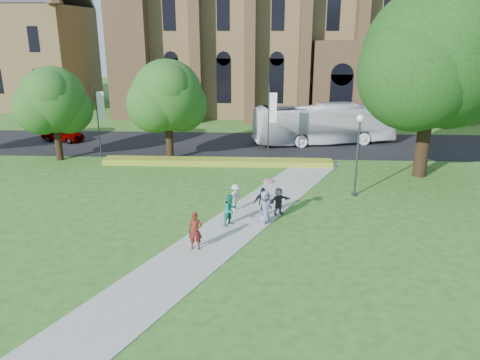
# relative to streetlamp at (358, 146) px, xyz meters

# --- Properties ---
(ground) EXTENTS (160.00, 160.00, 0.00)m
(ground) POSITION_rel_streetlamp_xyz_m (-7.50, -6.50, -3.30)
(ground) COLOR #2D5B1B
(ground) RESTS_ON ground
(road) EXTENTS (160.00, 10.00, 0.02)m
(road) POSITION_rel_streetlamp_xyz_m (-7.50, 13.50, -3.29)
(road) COLOR black
(road) RESTS_ON ground
(footpath) EXTENTS (15.58, 28.54, 0.04)m
(footpath) POSITION_rel_streetlamp_xyz_m (-7.50, -5.50, -3.28)
(footpath) COLOR #B2B2A8
(footpath) RESTS_ON ground
(flower_hedge) EXTENTS (18.00, 1.40, 0.45)m
(flower_hedge) POSITION_rel_streetlamp_xyz_m (-9.50, 6.70, -3.07)
(flower_hedge) COLOR gold
(flower_hedge) RESTS_ON ground
(cathedral) EXTENTS (52.60, 18.25, 28.00)m
(cathedral) POSITION_rel_streetlamp_xyz_m (2.50, 33.23, 9.69)
(cathedral) COLOR brown
(cathedral) RESTS_ON ground
(building_west) EXTENTS (22.00, 14.00, 18.30)m
(building_west) POSITION_rel_streetlamp_xyz_m (-41.50, 35.50, 5.91)
(building_west) COLOR brown
(building_west) RESTS_ON ground
(streetlamp) EXTENTS (0.44, 0.44, 5.24)m
(streetlamp) POSITION_rel_streetlamp_xyz_m (0.00, 0.00, 0.00)
(streetlamp) COLOR #38383D
(streetlamp) RESTS_ON ground
(large_tree) EXTENTS (9.60, 9.60, 13.20)m
(large_tree) POSITION_rel_streetlamp_xyz_m (5.50, 4.50, 5.07)
(large_tree) COLOR #332114
(large_tree) RESTS_ON ground
(street_tree_0) EXTENTS (5.20, 5.20, 7.50)m
(street_tree_0) POSITION_rel_streetlamp_xyz_m (-22.50, 7.50, 1.58)
(street_tree_0) COLOR #332114
(street_tree_0) RESTS_ON ground
(street_tree_1) EXTENTS (5.60, 5.60, 8.05)m
(street_tree_1) POSITION_rel_streetlamp_xyz_m (-13.50, 8.00, 1.93)
(street_tree_1) COLOR #332114
(street_tree_1) RESTS_ON ground
(banner_pole_0) EXTENTS (0.70, 0.10, 6.00)m
(banner_pole_0) POSITION_rel_streetlamp_xyz_m (-5.39, 8.70, 0.09)
(banner_pole_0) COLOR #38383D
(banner_pole_0) RESTS_ON ground
(banner_pole_1) EXTENTS (0.70, 0.10, 6.00)m
(banner_pole_1) POSITION_rel_streetlamp_xyz_m (-19.39, 8.70, 0.09)
(banner_pole_1) COLOR #38383D
(banner_pole_1) RESTS_ON ground
(tour_coach) EXTENTS (13.42, 5.82, 3.64)m
(tour_coach) POSITION_rel_streetlamp_xyz_m (-0.32, 14.30, -1.46)
(tour_coach) COLOR silver
(tour_coach) RESTS_ON road
(car_0) EXTENTS (4.46, 2.89, 1.41)m
(car_0) POSITION_rel_streetlamp_xyz_m (-24.92, 13.91, -2.57)
(car_0) COLOR gray
(car_0) RESTS_ON road
(pedestrian_0) EXTENTS (0.70, 0.47, 1.88)m
(pedestrian_0) POSITION_rel_streetlamp_xyz_m (-9.11, -8.20, -2.32)
(pedestrian_0) COLOR #5F1C15
(pedestrian_0) RESTS_ON footpath
(pedestrian_1) EXTENTS (1.07, 1.08, 1.76)m
(pedestrian_1) POSITION_rel_streetlamp_xyz_m (-7.63, -5.22, -2.37)
(pedestrian_1) COLOR #1A846E
(pedestrian_1) RESTS_ON footpath
(pedestrian_2) EXTENTS (1.11, 1.18, 1.60)m
(pedestrian_2) POSITION_rel_streetlamp_xyz_m (-7.46, -3.04, -2.45)
(pedestrian_2) COLOR #B9B9B9
(pedestrian_2) RESTS_ON footpath
(pedestrian_3) EXTENTS (1.09, 0.70, 1.73)m
(pedestrian_3) POSITION_rel_streetlamp_xyz_m (-5.90, -3.93, -2.39)
(pedestrian_3) COLOR black
(pedestrian_3) RESTS_ON footpath
(pedestrian_4) EXTENTS (1.06, 1.00, 1.83)m
(pedestrian_4) POSITION_rel_streetlamp_xyz_m (-5.76, -4.80, -2.34)
(pedestrian_4) COLOR gray
(pedestrian_4) RESTS_ON footpath
(pedestrian_5) EXTENTS (1.50, 1.25, 1.61)m
(pedestrian_5) POSITION_rel_streetlamp_xyz_m (-4.97, -3.56, -2.45)
(pedestrian_5) COLOR #2B2D34
(pedestrian_5) RESTS_ON footpath
(parasol) EXTENTS (0.81, 0.81, 0.60)m
(parasol) POSITION_rel_streetlamp_xyz_m (-5.58, -4.70, -1.13)
(parasol) COLOR #DE9CB5
(parasol) RESTS_ON pedestrian_4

